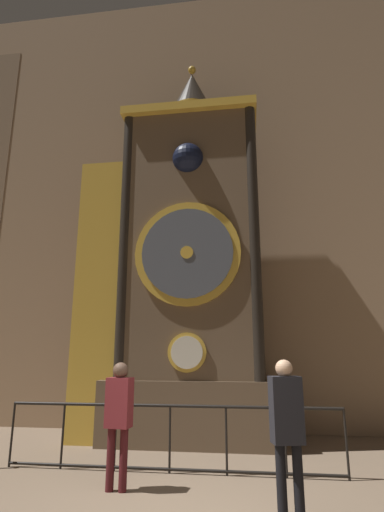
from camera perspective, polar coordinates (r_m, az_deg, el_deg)
cathedral_back_wall at (r=11.05m, az=2.94°, el=9.59°), size 24.00×0.32×12.34m
clock_tower at (r=9.11m, az=-2.19°, el=-1.58°), size 4.35×1.80×9.01m
railing_fence at (r=6.84m, az=-3.19°, el=-24.03°), size 5.33×0.05×1.00m
visitor_near at (r=6.02m, az=-10.40°, el=-20.99°), size 0.36×0.26×1.66m
visitor_far at (r=4.92m, az=13.39°, el=-22.25°), size 0.38×0.29×1.72m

